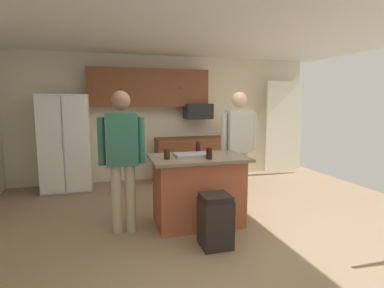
# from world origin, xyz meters

# --- Properties ---
(floor) EXTENTS (7.04, 7.04, 0.00)m
(floor) POSITION_xyz_m (0.00, 0.00, 0.00)
(floor) COLOR #937A5B
(floor) RESTS_ON ground
(ceiling) EXTENTS (7.04, 7.04, 0.00)m
(ceiling) POSITION_xyz_m (0.00, 0.00, 2.60)
(ceiling) COLOR white
(back_wall) EXTENTS (6.40, 0.10, 2.60)m
(back_wall) POSITION_xyz_m (0.00, 2.80, 1.30)
(back_wall) COLOR beige
(back_wall) RESTS_ON ground
(french_door_window_panel) EXTENTS (0.90, 0.06, 2.00)m
(french_door_window_panel) POSITION_xyz_m (2.60, 2.40, 1.10)
(french_door_window_panel) COLOR white
(french_door_window_panel) RESTS_ON ground
(cabinet_run_upper) EXTENTS (2.40, 0.38, 0.75)m
(cabinet_run_upper) POSITION_xyz_m (-0.40, 2.60, 1.93)
(cabinet_run_upper) COLOR brown
(cabinet_run_lower) EXTENTS (1.80, 0.63, 0.90)m
(cabinet_run_lower) POSITION_xyz_m (0.60, 2.48, 0.45)
(cabinet_run_lower) COLOR brown
(cabinet_run_lower) RESTS_ON ground
(refrigerator) EXTENTS (0.87, 0.76, 1.78)m
(refrigerator) POSITION_xyz_m (-2.00, 2.38, 0.89)
(refrigerator) COLOR white
(refrigerator) RESTS_ON ground
(microwave_over_range) EXTENTS (0.56, 0.40, 0.32)m
(microwave_over_range) POSITION_xyz_m (0.60, 2.50, 1.45)
(microwave_over_range) COLOR black
(kitchen_island) EXTENTS (1.26, 0.83, 0.92)m
(kitchen_island) POSITION_xyz_m (-0.11, 0.17, 0.47)
(kitchen_island) COLOR #AD5638
(kitchen_island) RESTS_ON ground
(person_guest_by_door) EXTENTS (0.57, 0.24, 1.79)m
(person_guest_by_door) POSITION_xyz_m (0.68, 0.62, 1.05)
(person_guest_by_door) COLOR tan
(person_guest_by_door) RESTS_ON ground
(person_guest_left) EXTENTS (0.57, 0.23, 1.77)m
(person_guest_left) POSITION_xyz_m (-1.09, 0.16, 1.03)
(person_guest_left) COLOR tan
(person_guest_left) RESTS_ON ground
(tumbler_amber) EXTENTS (0.07, 0.07, 0.13)m
(tumbler_amber) POSITION_xyz_m (-0.54, 0.08, 0.99)
(tumbler_amber) COLOR black
(tumbler_amber) RESTS_ON kitchen_island
(glass_pilsner) EXTENTS (0.07, 0.07, 0.14)m
(glass_pilsner) POSITION_xyz_m (-0.03, -0.06, 1.00)
(glass_pilsner) COLOR black
(glass_pilsner) RESTS_ON kitchen_island
(glass_dark_ale) EXTENTS (0.07, 0.07, 0.16)m
(glass_dark_ale) POSITION_xyz_m (-0.03, 0.43, 1.00)
(glass_dark_ale) COLOR black
(glass_dark_ale) RESTS_ON kitchen_island
(serving_tray) EXTENTS (0.44, 0.30, 0.04)m
(serving_tray) POSITION_xyz_m (-0.20, 0.16, 0.95)
(serving_tray) COLOR #B7B7BC
(serving_tray) RESTS_ON kitchen_island
(trash_bin) EXTENTS (0.34, 0.34, 0.61)m
(trash_bin) POSITION_xyz_m (-0.11, -0.53, 0.30)
(trash_bin) COLOR black
(trash_bin) RESTS_ON ground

